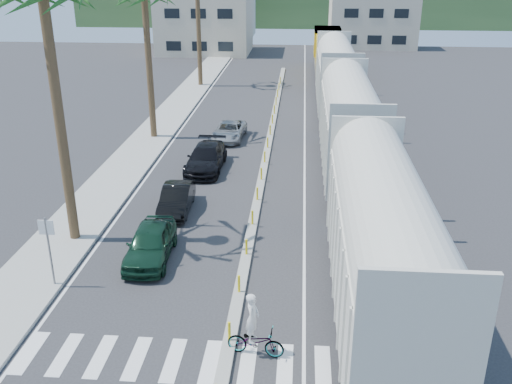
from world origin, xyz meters
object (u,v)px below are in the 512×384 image
Objects in this scene: car_lead at (150,243)px; cyclist at (255,336)px; street_sign at (48,242)px; car_second at (177,199)px.

car_lead is 1.97× the size of cyclist.
cyclist reaches higher than car_lead.
street_sign is 0.74× the size of car_second.
street_sign is 1.32× the size of cyclist.
street_sign reaches higher than car_lead.
car_second is at bearing 32.88° from cyclist.
car_second is at bearing 66.45° from street_sign.
street_sign is at bearing -144.13° from car_lead.
car_lead reaches higher than car_second.
car_lead is at bearing 38.05° from street_sign.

